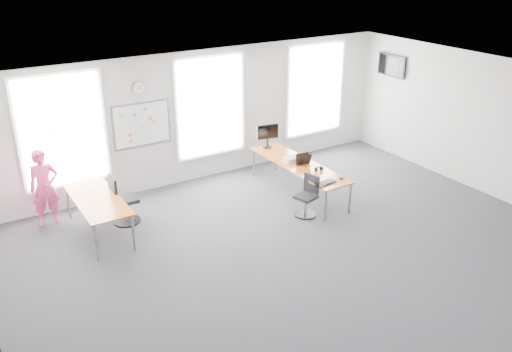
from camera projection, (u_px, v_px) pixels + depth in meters
floor at (300, 252)px, 9.77m from camera, size 10.00×10.00×0.00m
ceiling at (306, 89)px, 8.58m from camera, size 10.00×10.00×0.00m
wall_back at (198, 117)px, 12.29m from camera, size 10.00×0.00×10.00m
wall_right at (491, 127)px, 11.59m from camera, size 0.00×10.00×10.00m
window_left at (62, 131)px, 10.74m from camera, size 1.60×0.06×2.20m
window_mid at (210, 106)px, 12.33m from camera, size 1.60×0.06×2.20m
window_right at (315, 89)px, 13.79m from camera, size 1.60×0.06×2.20m
desk_right at (299, 166)px, 11.84m from camera, size 0.76×2.84×0.69m
desk_left at (97, 201)px, 10.16m from camera, size 0.80×2.00×0.73m
chair_right at (307, 198)px, 10.99m from camera, size 0.47×0.47×0.85m
chair_left at (122, 202)px, 10.63m from camera, size 0.54×0.54×1.02m
person at (45, 188)px, 10.49m from camera, size 0.58×0.40×1.54m
whiteboard at (142, 125)px, 11.59m from camera, size 1.20×0.03×0.90m
wall_clock at (139, 88)px, 11.28m from camera, size 0.30×0.04×0.30m
tv at (392, 65)px, 13.59m from camera, size 0.06×0.90×0.55m
keyboard at (325, 183)px, 10.84m from camera, size 0.53×0.30×0.02m
mouse at (341, 178)px, 11.05m from camera, size 0.09×0.13×0.04m
lens_cap at (320, 174)px, 11.29m from camera, size 0.08×0.08×0.01m
headphones at (319, 169)px, 11.43m from camera, size 0.18×0.10×0.11m
laptop_sleeve at (303, 159)px, 11.74m from camera, size 0.32×0.20×0.25m
paper_stack at (292, 159)px, 11.92m from camera, size 0.32×0.24×0.11m
monitor at (268, 134)px, 12.61m from camera, size 0.51×0.21×0.57m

